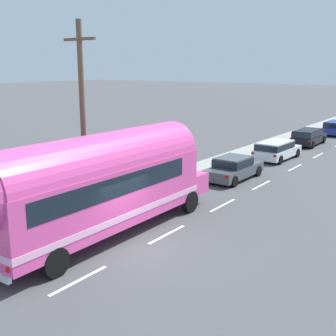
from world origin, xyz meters
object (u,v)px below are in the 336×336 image
Objects in this scene: car_third at (308,136)px; car_second at (276,149)px; utility_pole at (83,118)px; car_lead at (233,167)px; painted_bus at (94,183)px.

car_second is at bearing -89.32° from car_third.
utility_pole is 1.87× the size of car_lead.
utility_pole is at bearing 143.11° from painted_bus.
car_third is at bearing 84.62° from utility_pole.
car_third is at bearing 90.45° from painted_bus.
car_lead and car_third have the same top height.
utility_pole is 1.86× the size of car_third.
utility_pole is 24.01m from car_third.
painted_bus is at bearing -89.64° from car_second.
painted_bus is 2.69× the size of car_second.
car_second is at bearing 90.36° from painted_bus.
painted_bus is (2.42, -1.82, -2.12)m from utility_pole.
painted_bus reaches higher than car_third.
car_third is (-0.20, 14.03, 0.06)m from car_lead.
car_second is (-0.11, 6.81, 0.05)m from car_lead.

